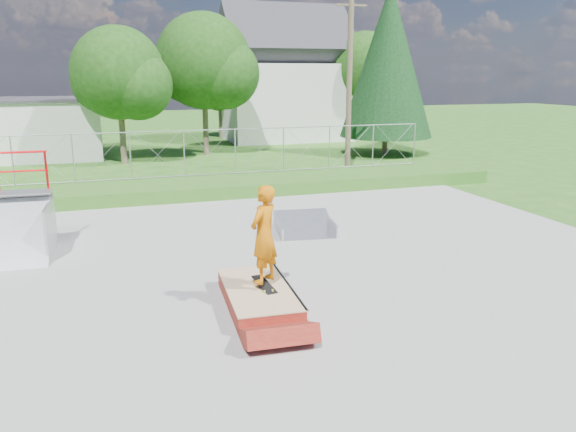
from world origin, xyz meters
TOP-DOWN VIEW (x-y plane):
  - ground at (0.00, 0.00)m, footprint 120.00×120.00m
  - concrete_pad at (0.00, 0.00)m, footprint 20.00×16.00m
  - grass_berm at (0.00, 9.50)m, footprint 24.00×3.00m
  - grind_box at (-0.27, -1.30)m, footprint 1.38×2.62m
  - flat_bank_ramp at (2.31, 3.23)m, footprint 1.78×1.87m
  - skateboard at (-0.14, -1.30)m, footprint 0.34×0.82m
  - skater at (-0.14, -1.30)m, footprint 0.82×0.79m
  - chain_link_fence at (0.00, 10.50)m, footprint 20.00×0.06m
  - utility_building_flat at (-8.00, 22.00)m, footprint 10.00×6.00m
  - gable_house at (9.00, 26.00)m, footprint 8.40×6.08m
  - utility_pole at (7.50, 12.00)m, footprint 0.24×0.24m
  - tree_left_near at (-1.75, 17.83)m, footprint 4.76×4.48m
  - tree_center at (2.78, 19.81)m, footprint 5.44×5.12m
  - tree_right_far at (14.27, 23.82)m, footprint 5.10×4.80m
  - tree_back_mid at (5.21, 27.86)m, footprint 4.08×3.84m
  - conifer_tree at (12.00, 17.00)m, footprint 5.04×5.04m

SIDE VIEW (x-z plane):
  - ground at x=0.00m, z-range 0.00..0.00m
  - concrete_pad at x=0.00m, z-range 0.00..0.04m
  - grind_box at x=-0.27m, z-range 0.00..0.38m
  - flat_bank_ramp at x=2.31m, z-range 0.00..0.48m
  - grass_berm at x=0.00m, z-range 0.00..0.50m
  - skateboard at x=-0.14m, z-range 0.36..0.49m
  - skater at x=-0.14m, z-range 0.42..2.31m
  - chain_link_fence at x=0.00m, z-range 0.50..2.30m
  - utility_building_flat at x=-8.00m, z-range 0.00..3.00m
  - tree_back_mid at x=5.21m, z-range 0.78..6.48m
  - gable_house at x=9.00m, z-range -0.63..8.31m
  - utility_pole at x=7.50m, z-range 0.00..8.00m
  - tree_left_near at x=-1.75m, z-range 0.91..7.56m
  - tree_right_far at x=14.27m, z-range 0.98..8.10m
  - tree_center at x=2.78m, z-range 1.05..8.65m
  - conifer_tree at x=12.00m, z-range 0.50..9.60m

